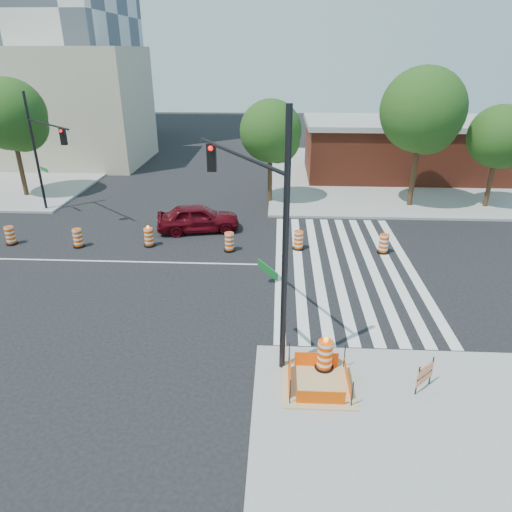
% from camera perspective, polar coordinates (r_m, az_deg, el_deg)
% --- Properties ---
extents(ground, '(120.00, 120.00, 0.00)m').
position_cam_1_polar(ground, '(23.85, -16.04, -0.68)').
color(ground, black).
rests_on(ground, ground).
extents(sidewalk_ne, '(22.00, 22.00, 0.15)m').
position_cam_1_polar(sidewalk_ne, '(40.92, 17.75, 9.59)').
color(sidewalk_ne, gray).
rests_on(sidewalk_ne, ground).
extents(crosswalk_east, '(6.75, 13.50, 0.01)m').
position_cam_1_polar(crosswalk_east, '(22.83, 10.97, -1.27)').
color(crosswalk_east, silver).
rests_on(crosswalk_east, ground).
extents(lane_centerline, '(14.00, 0.12, 0.01)m').
position_cam_1_polar(lane_centerline, '(23.85, -16.05, -0.67)').
color(lane_centerline, silver).
rests_on(lane_centerline, ground).
extents(excavation_pit, '(2.20, 2.20, 0.90)m').
position_cam_1_polar(excavation_pit, '(14.89, 7.77, -15.48)').
color(excavation_pit, tan).
rests_on(excavation_pit, ground).
extents(brick_storefront, '(16.50, 8.50, 4.60)m').
position_cam_1_polar(brick_storefront, '(40.45, 18.16, 12.66)').
color(brick_storefront, maroon).
rests_on(brick_storefront, ground).
extents(beige_midrise, '(14.00, 10.00, 10.00)m').
position_cam_1_polar(beige_midrise, '(46.96, -22.85, 16.81)').
color(beige_midrise, tan).
rests_on(beige_midrise, ground).
extents(red_coupe, '(5.02, 2.82, 1.61)m').
position_cam_1_polar(red_coupe, '(26.79, -7.25, 4.75)').
color(red_coupe, '#50060F').
rests_on(red_coupe, ground).
extents(signal_pole_se, '(3.38, 5.46, 8.31)m').
position_cam_1_polar(signal_pole_se, '(14.54, 0.14, 5.85)').
color(signal_pole_se, black).
rests_on(signal_pole_se, ground).
extents(signal_pole_nw, '(4.20, 3.81, 7.33)m').
position_cam_1_polar(signal_pole_nw, '(31.00, -25.07, 12.49)').
color(signal_pole_nw, black).
rests_on(signal_pole_nw, ground).
extents(pit_drum, '(0.62, 0.62, 1.23)m').
position_cam_1_polar(pit_drum, '(15.28, 8.59, -12.27)').
color(pit_drum, black).
rests_on(pit_drum, ground).
extents(barricade, '(0.66, 0.61, 1.01)m').
position_cam_1_polar(barricade, '(15.23, 20.35, -13.68)').
color(barricade, '#F14905').
rests_on(barricade, ground).
extents(tree_north_b, '(4.80, 4.80, 8.16)m').
position_cam_1_polar(tree_north_b, '(36.25, -28.26, 14.91)').
color(tree_north_b, '#382314').
rests_on(tree_north_b, ground).
extents(tree_north_c, '(4.06, 4.06, 6.91)m').
position_cam_1_polar(tree_north_c, '(31.00, 1.92, 14.93)').
color(tree_north_c, '#382314').
rests_on(tree_north_c, ground).
extents(tree_north_d, '(5.26, 5.26, 8.94)m').
position_cam_1_polar(tree_north_d, '(31.61, 20.11, 16.23)').
color(tree_north_d, '#382314').
rests_on(tree_north_d, ground).
extents(tree_north_e, '(3.94, 3.94, 6.70)m').
position_cam_1_polar(tree_north_e, '(33.58, 28.14, 12.65)').
color(tree_north_e, '#382314').
rests_on(tree_north_e, ground).
extents(median_drum_1, '(0.60, 0.60, 1.02)m').
position_cam_1_polar(median_drum_1, '(28.18, -28.35, 2.21)').
color(median_drum_1, black).
rests_on(median_drum_1, ground).
extents(median_drum_2, '(0.60, 0.60, 1.02)m').
position_cam_1_polar(median_drum_2, '(26.27, -21.37, 2.04)').
color(median_drum_2, black).
rests_on(median_drum_2, ground).
extents(median_drum_3, '(0.60, 0.60, 1.18)m').
position_cam_1_polar(median_drum_3, '(25.23, -13.24, 2.25)').
color(median_drum_3, black).
rests_on(median_drum_3, ground).
extents(median_drum_4, '(0.60, 0.60, 1.02)m').
position_cam_1_polar(median_drum_4, '(24.00, -3.34, 1.69)').
color(median_drum_4, black).
rests_on(median_drum_4, ground).
extents(median_drum_5, '(0.60, 0.60, 1.02)m').
position_cam_1_polar(median_drum_5, '(24.27, 5.33, 1.90)').
color(median_drum_5, black).
rests_on(median_drum_5, ground).
extents(median_drum_6, '(0.60, 0.60, 1.02)m').
position_cam_1_polar(median_drum_6, '(24.63, 15.67, 1.40)').
color(median_drum_6, black).
rests_on(median_drum_6, ground).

